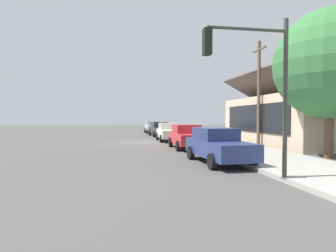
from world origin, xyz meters
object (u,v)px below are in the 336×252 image
(car_silver, at_px, (152,127))
(utility_pole_wooden, at_px, (259,92))
(car_ivory, at_px, (170,132))
(fire_hydrant_red, at_px, (215,143))
(car_charcoal, at_px, (160,129))
(shade_tree, at_px, (330,64))
(car_navy, at_px, (218,145))
(car_cherry, at_px, (187,136))
(traffic_light_main, at_px, (254,72))

(car_silver, distance_m, utility_pole_wooden, 19.95)
(car_ivory, relative_size, fire_hydrant_red, 6.63)
(utility_pole_wooden, xyz_separation_m, fire_hydrant_red, (2.12, -4.00, -3.43))
(car_charcoal, bearing_deg, shade_tree, 14.53)
(shade_tree, distance_m, fire_hydrant_red, 7.47)
(car_ivory, height_order, fire_hydrant_red, car_ivory)
(car_silver, distance_m, car_navy, 25.54)
(car_silver, distance_m, shade_tree, 26.16)
(car_silver, bearing_deg, fire_hydrant_red, 2.92)
(car_cherry, bearing_deg, car_navy, -0.45)
(car_charcoal, height_order, car_navy, same)
(shade_tree, bearing_deg, car_cherry, -134.30)
(car_charcoal, relative_size, fire_hydrant_red, 6.59)
(car_cherry, xyz_separation_m, traffic_light_main, (10.17, -0.33, 2.68))
(fire_hydrant_red, bearing_deg, shade_tree, 48.34)
(shade_tree, relative_size, traffic_light_main, 1.44)
(shade_tree, distance_m, traffic_light_main, 7.74)
(car_silver, height_order, car_charcoal, same)
(car_charcoal, xyz_separation_m, car_navy, (19.10, -0.08, -0.00))
(car_cherry, relative_size, traffic_light_main, 0.83)
(car_charcoal, distance_m, car_cherry, 12.93)
(traffic_light_main, bearing_deg, car_charcoal, 179.18)
(shade_tree, height_order, fire_hydrant_red, shade_tree)
(car_cherry, distance_m, car_navy, 6.18)
(car_navy, bearing_deg, car_ivory, 177.21)
(car_ivory, bearing_deg, fire_hydrant_red, 11.50)
(car_navy, height_order, utility_pole_wooden, utility_pole_wooden)
(car_silver, xyz_separation_m, traffic_light_main, (29.54, -0.23, 2.68))
(car_cherry, distance_m, utility_pole_wooden, 6.19)
(car_cherry, relative_size, utility_pole_wooden, 0.58)
(car_ivory, distance_m, traffic_light_main, 16.65)
(car_navy, distance_m, traffic_light_main, 4.82)
(car_navy, distance_m, utility_pole_wooden, 9.09)
(shade_tree, bearing_deg, traffic_light_main, -54.93)
(traffic_light_main, height_order, utility_pole_wooden, utility_pole_wooden)
(car_silver, distance_m, traffic_light_main, 29.66)
(car_cherry, bearing_deg, car_charcoal, -179.68)
(traffic_light_main, bearing_deg, car_silver, 179.56)
(car_navy, height_order, traffic_light_main, traffic_light_main)
(car_navy, bearing_deg, traffic_light_main, -6.40)
(traffic_light_main, bearing_deg, utility_pole_wooden, 151.89)
(car_silver, bearing_deg, traffic_light_main, -1.41)
(shade_tree, bearing_deg, utility_pole_wooden, -174.54)
(car_silver, bearing_deg, car_ivory, -0.96)
(utility_pole_wooden, bearing_deg, fire_hydrant_red, -62.07)
(car_ivory, bearing_deg, car_silver, -178.68)
(car_navy, bearing_deg, car_charcoal, 176.89)
(car_silver, bearing_deg, car_charcoal, -0.07)
(car_charcoal, bearing_deg, car_cherry, -3.04)
(car_silver, height_order, shade_tree, shade_tree)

